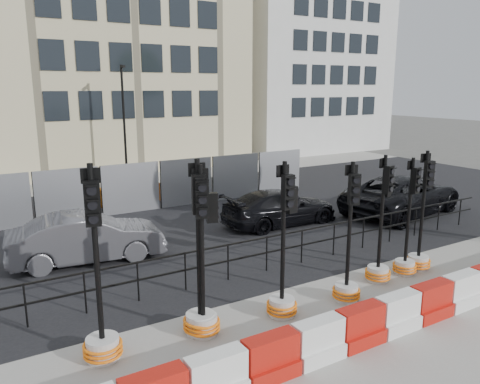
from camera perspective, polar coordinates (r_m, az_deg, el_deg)
ground at (r=12.06m, az=6.50°, el=-11.47°), size 120.00×120.00×0.00m
sidewalk_near at (r=10.11m, az=17.31°, el=-17.00°), size 40.00×6.00×0.02m
road at (r=17.78m, az=-7.29°, el=-3.43°), size 40.00×14.00×0.03m
sidewalk_far at (r=26.07m, az=-15.28°, el=1.39°), size 40.00×4.00×0.02m
building_cream at (r=32.17m, az=-15.73°, el=19.54°), size 15.00×10.06×18.00m
building_white at (r=38.92m, az=7.20°, el=17.14°), size 12.00×9.06×16.00m
kerb_railing at (r=12.71m, az=3.28°, el=-6.79°), size 18.00×0.04×1.00m
heras_fencing at (r=19.90m, az=-11.78°, el=0.22°), size 14.33×1.72×2.00m
lamp_post_far at (r=24.82m, az=-13.94°, el=8.41°), size 0.12×0.56×6.00m
barrier_row at (r=10.06m, az=16.57°, el=-14.81°), size 14.65×0.50×0.80m
traffic_signal_a at (r=9.14m, az=-16.58°, el=-14.99°), size 0.72×0.72×3.67m
traffic_signal_b at (r=9.58m, az=-4.48°, el=-12.59°), size 0.69×0.69×3.50m
traffic_signal_c at (r=9.67m, az=-4.90°, el=-12.95°), size 0.71×0.71×3.60m
traffic_signal_d at (r=10.33m, az=5.27°, el=-10.76°), size 0.68×0.68×3.44m
traffic_signal_e at (r=11.31m, az=12.96°, el=-9.65°), size 0.65×0.65×3.31m
traffic_signal_f at (r=12.57m, az=16.68°, el=-7.07°), size 0.65×0.65×3.30m
traffic_signal_g at (r=13.29m, az=19.61°, el=-6.81°), size 0.62×0.62×3.16m
traffic_signal_h at (r=13.74m, az=21.07°, el=-6.16°), size 0.65×0.65×3.30m
car_b at (r=14.11m, az=-18.14°, el=-5.34°), size 2.45×4.62×1.41m
car_c at (r=17.04m, az=4.92°, el=-1.89°), size 1.84×4.45×1.29m
car_d at (r=19.51m, az=19.21°, el=-0.31°), size 4.36×6.38×1.54m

